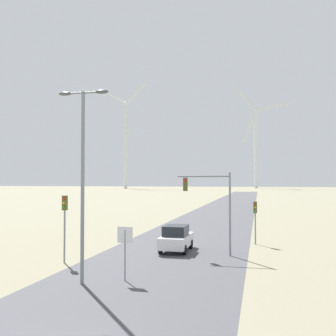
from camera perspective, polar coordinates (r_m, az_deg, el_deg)
name	(u,v)px	position (r m, az deg, el deg)	size (l,w,h in m)	color
road_surface	(219,215)	(57.58, 7.36, -6.78)	(10.00, 240.00, 0.01)	#47474C
streetlamp	(83,162)	(19.67, -12.27, 0.86)	(2.65, 0.32, 9.43)	gray
stop_sign_near	(125,243)	(20.13, -6.26, -10.76)	(0.81, 0.07, 2.69)	gray
traffic_light_post_near_left	(65,213)	(24.93, -14.78, -6.40)	(0.28, 0.33, 4.09)	gray
traffic_light_post_near_right	(255,213)	(31.69, 12.55, -6.38)	(0.28, 0.34, 3.35)	gray
traffic_light_mast_overhead	(211,197)	(26.66, 6.27, -4.19)	(3.62, 0.35, 5.54)	gray
car_approaching	(176,238)	(28.27, 1.19, -10.15)	(1.88, 4.10, 1.83)	white
wind_turbine_far_left	(126,137)	(241.38, -6.16, 4.50)	(31.91, 13.20, 63.80)	silver
wind_turbine_left	(256,140)	(253.09, 12.60, 3.98)	(34.97, 2.60, 65.87)	silver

